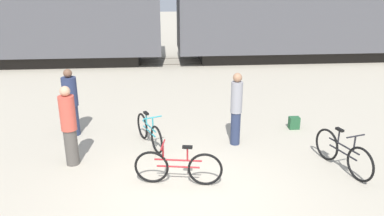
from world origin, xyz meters
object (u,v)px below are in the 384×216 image
object	(u,v)px
bicycle_teal	(149,132)
person_in_grey	(236,108)
freight_train	(169,3)
person_in_navy	(71,103)
person_in_red	(69,126)
bicycle_maroon	(178,167)
backpack	(294,123)
bicycle_black	(343,153)

from	to	relation	value
bicycle_teal	person_in_grey	xyz separation A→B (m)	(2.14, -0.11, 0.59)
bicycle_teal	freight_train	bearing A→B (deg)	85.27
person_in_navy	person_in_grey	size ratio (longest dim) A/B	0.98
bicycle_teal	person_in_navy	xyz separation A→B (m)	(-2.02, 0.84, 0.53)
bicycle_teal	person_in_red	world-z (taller)	person_in_red
bicycle_maroon	freight_train	bearing A→B (deg)	89.08
bicycle_maroon	person_in_navy	xyz separation A→B (m)	(-2.64, 2.75, 0.52)
bicycle_maroon	person_in_grey	distance (m)	2.43
bicycle_teal	person_in_red	xyz separation A→B (m)	(-1.70, -0.86, 0.56)
person_in_navy	person_in_red	bearing A→B (deg)	7.10
freight_train	backpack	world-z (taller)	freight_train
backpack	person_in_grey	bearing A→B (deg)	-155.11
person_in_red	backpack	size ratio (longest dim) A/B	5.37
person_in_grey	person_in_red	bearing A→B (deg)	177.82
bicycle_teal	bicycle_maroon	distance (m)	2.02
freight_train	backpack	distance (m)	9.91
bicycle_maroon	person_in_red	size ratio (longest dim) A/B	0.97
bicycle_maroon	person_in_red	bearing A→B (deg)	155.45
bicycle_teal	person_in_grey	bearing A→B (deg)	-3.01
person_in_navy	freight_train	bearing A→B (deg)	158.69
bicycle_black	backpack	distance (m)	2.37
bicycle_teal	person_in_red	distance (m)	1.99
person_in_navy	person_in_red	xyz separation A→B (m)	(0.32, -1.69, 0.03)
freight_train	bicycle_black	world-z (taller)	freight_train
person_in_red	freight_train	bearing A→B (deg)	-103.67
bicycle_teal	person_in_grey	world-z (taller)	person_in_grey
bicycle_teal	bicycle_black	bearing A→B (deg)	-20.97
bicycle_teal	backpack	size ratio (longest dim) A/B	4.54
freight_train	person_in_red	bearing A→B (deg)	-103.29
person_in_grey	bicycle_black	bearing A→B (deg)	-49.19
bicycle_black	person_in_navy	distance (m)	6.71
bicycle_black	freight_train	bearing A→B (deg)	106.64
person_in_grey	bicycle_teal	bearing A→B (deg)	163.82
person_in_grey	freight_train	bearing A→B (deg)	84.54
bicycle_teal	bicycle_maroon	world-z (taller)	bicycle_maroon
person_in_red	bicycle_teal	bearing A→B (deg)	-153.57
freight_train	bicycle_teal	bearing A→B (deg)	-94.73
bicycle_black	person_in_red	bearing A→B (deg)	172.74
person_in_grey	person_in_red	xyz separation A→B (m)	(-3.84, -0.75, -0.03)
freight_train	bicycle_black	xyz separation A→B (m)	(3.40, -11.36, -2.41)
bicycle_teal	person_in_navy	bearing A→B (deg)	157.56
bicycle_maroon	person_in_navy	size ratio (longest dim) A/B	0.99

